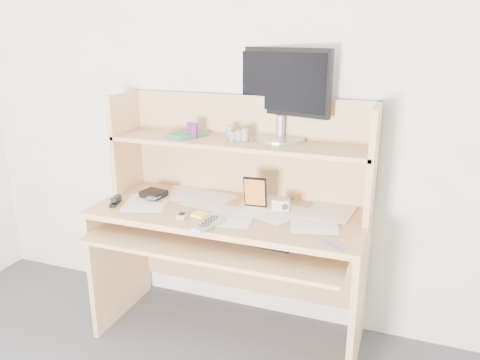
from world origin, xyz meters
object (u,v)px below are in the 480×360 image
(desk, at_px, (234,215))
(keyboard, at_px, (247,234))
(monitor, at_px, (282,92))
(tv_remote, at_px, (209,224))
(game_case, at_px, (255,192))

(desk, bearing_deg, keyboard, -50.08)
(desk, xyz_separation_m, monitor, (0.20, 0.18, 0.64))
(tv_remote, bearing_deg, desk, 102.23)
(desk, relative_size, game_case, 8.43)
(keyboard, height_order, monitor, monitor)
(desk, distance_m, keyboard, 0.21)
(tv_remote, height_order, game_case, game_case)
(desk, xyz_separation_m, tv_remote, (-0.00, -0.32, 0.07))
(game_case, relative_size, monitor, 0.31)
(keyboard, distance_m, monitor, 0.75)
(monitor, bearing_deg, game_case, -94.22)
(desk, height_order, monitor, monitor)
(desk, bearing_deg, tv_remote, -90.40)
(desk, relative_size, monitor, 2.65)
(desk, distance_m, monitor, 0.69)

